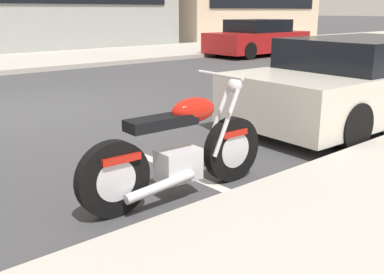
# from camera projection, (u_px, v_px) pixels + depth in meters

# --- Properties ---
(ground_plane) EXTENTS (260.00, 260.00, 0.00)m
(ground_plane) POSITION_uv_depth(u_px,v_px,m) (35.00, 111.00, 7.89)
(ground_plane) COLOR #3D3D3F
(sidewalk_far_curb) EXTENTS (120.00, 5.00, 0.14)m
(sidewalk_far_curb) POSITION_uv_depth(u_px,v_px,m) (225.00, 47.00, 20.80)
(sidewalk_far_curb) COLOR #ADA89E
(sidewalk_far_curb) RESTS_ON ground
(parking_stall_stripe) EXTENTS (0.12, 2.20, 0.01)m
(parking_stall_stripe) POSITION_uv_depth(u_px,v_px,m) (195.00, 178.00, 4.72)
(parking_stall_stripe) COLOR silver
(parking_stall_stripe) RESTS_ON ground
(parked_motorcycle) EXTENTS (2.04, 0.62, 1.13)m
(parked_motorcycle) POSITION_uv_depth(u_px,v_px,m) (180.00, 152.00, 4.16)
(parked_motorcycle) COLOR black
(parked_motorcycle) RESTS_ON ground
(parked_car_at_intersection) EXTENTS (4.71, 2.04, 1.30)m
(parked_car_at_intersection) POSITION_uv_depth(u_px,v_px,m) (362.00, 81.00, 7.06)
(parked_car_at_intersection) COLOR beige
(parked_car_at_intersection) RESTS_ON ground
(car_opposite_curb) EXTENTS (4.28, 1.94, 1.37)m
(car_opposite_curb) POSITION_uv_depth(u_px,v_px,m) (257.00, 38.00, 17.38)
(car_opposite_curb) COLOR #AD1919
(car_opposite_curb) RESTS_ON ground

